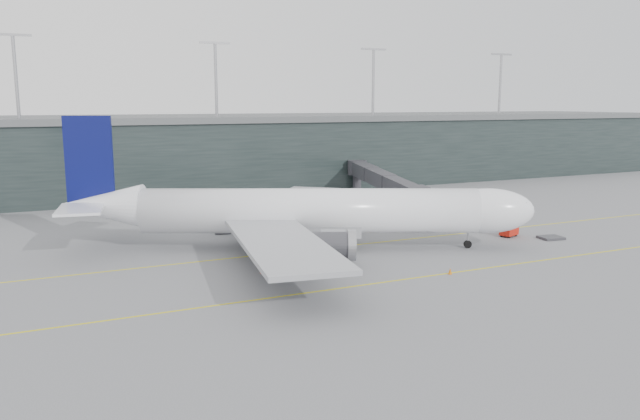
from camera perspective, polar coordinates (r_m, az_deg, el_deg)
name	(u,v)px	position (r m, az deg, el deg)	size (l,w,h in m)	color
ground	(284,245)	(79.87, -3.34, -3.17)	(320.00, 320.00, 0.00)	slate
taxiline_a	(296,251)	(76.25, -2.24, -3.78)	(160.00, 0.25, 0.02)	gold
taxiline_b	(358,286)	(62.28, 3.46, -6.93)	(160.00, 0.25, 0.02)	gold
taxiline_lead_main	(267,216)	(99.93, -4.87, -0.55)	(0.25, 60.00, 0.02)	gold
terminal	(182,152)	(133.92, -12.54, 5.18)	(240.00, 36.00, 29.00)	black
main_aircraft	(306,212)	(76.88, -1.25, -0.18)	(55.51, 51.11, 16.37)	white
jet_bridge	(368,178)	(110.49, 4.43, 2.92)	(14.08, 43.16, 6.28)	#302F35
gse_cart	(509,230)	(88.11, 16.90, -1.72)	(2.89, 2.33, 1.71)	red
baggage_dolly	(551,238)	(88.52, 20.36, -2.38)	(2.96, 2.37, 0.30)	#35353A
uld_a	(222,226)	(87.24, -8.92, -1.47)	(2.46, 2.12, 1.96)	#3C3C41
uld_b	(243,222)	(90.38, -7.06, -1.06)	(2.12, 1.73, 1.88)	#3C3C41
uld_c	(248,225)	(88.10, -6.58, -1.40)	(2.28, 2.07, 1.70)	#3C3C41
cone_nose	(517,226)	(94.18, 17.53, -1.42)	(0.40, 0.40, 0.63)	orange
cone_wing_stbd	(450,271)	(67.58, 11.81, -5.49)	(0.43, 0.43, 0.68)	#CB640B
cone_wing_port	(320,222)	(93.04, 0.01, -1.08)	(0.43, 0.43, 0.69)	#E85B0C
cone_tail	(262,270)	(66.84, -5.31, -5.48)	(0.44, 0.44, 0.71)	#F33A0D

